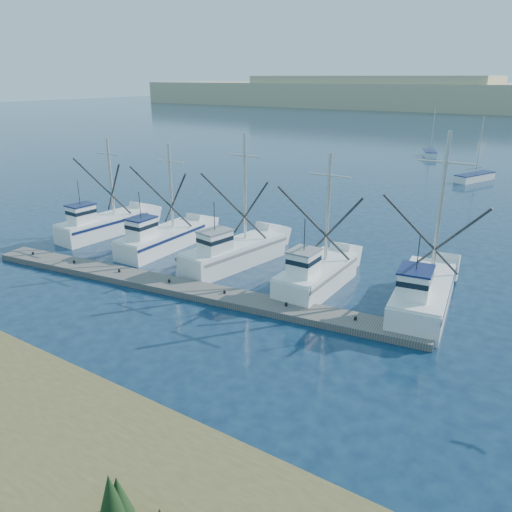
{
  "coord_description": "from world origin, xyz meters",
  "views": [
    {
      "loc": [
        13.12,
        -15.58,
        12.67
      ],
      "look_at": [
        -2.31,
        8.0,
        2.51
      ],
      "focal_mm": 35.0,
      "sensor_mm": 36.0,
      "label": 1
    }
  ],
  "objects": [
    {
      "name": "sailboat_near",
      "position": [
        1.79,
        53.1,
        0.49
      ],
      "size": [
        3.99,
        6.66,
        8.1
      ],
      "rotation": [
        0.0,
        0.0,
        -0.38
      ],
      "color": "white",
      "rests_on": "ground"
    },
    {
      "name": "floating_dock",
      "position": [
        -6.43,
        5.9,
        0.2
      ],
      "size": [
        30.23,
        5.98,
        0.4
      ],
      "primitive_type": "cube",
      "rotation": [
        0.0,
        0.0,
        0.13
      ],
      "color": "#69645D",
      "rests_on": "ground"
    },
    {
      "name": "ground",
      "position": [
        0.0,
        0.0,
        0.0
      ],
      "size": [
        500.0,
        500.0,
        0.0
      ],
      "primitive_type": "plane",
      "color": "#0C1C36",
      "rests_on": "ground"
    },
    {
      "name": "trawler_fleet",
      "position": [
        -5.65,
        10.95,
        0.99
      ],
      "size": [
        30.04,
        8.77,
        9.94
      ],
      "color": "white",
      "rests_on": "ground"
    },
    {
      "name": "sailboat_far",
      "position": [
        -8.8,
        71.28,
        0.5
      ],
      "size": [
        3.57,
        5.77,
        8.1
      ],
      "rotation": [
        0.0,
        0.0,
        0.36
      ],
      "color": "white",
      "rests_on": "ground"
    }
  ]
}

